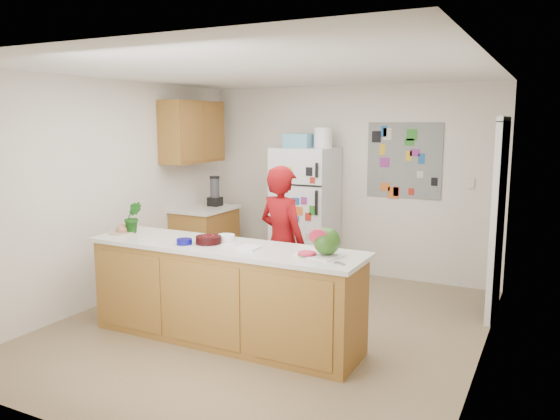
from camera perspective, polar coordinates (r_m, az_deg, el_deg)
The scene contains 26 objects.
floor at distance 5.62m, azimuth -1.22°, elevation -12.10°, with size 4.00×4.50×0.02m, color brown.
wall_back at distance 7.35m, azimuth 7.11°, elevation 3.03°, with size 4.00×0.02×2.50m, color beige.
wall_left at distance 6.49m, azimuth -17.11°, elevation 1.86°, with size 0.02×4.50×2.50m, color beige.
wall_right at distance 4.70m, azimuth 20.85°, elevation -1.01°, with size 0.02×4.50×2.50m, color beige.
ceiling at distance 5.26m, azimuth -1.32°, elevation 14.40°, with size 4.00×4.50×0.02m, color white.
doorway at distance 6.17m, azimuth 22.00°, elevation -0.93°, with size 0.03×0.85×2.04m, color black.
peninsula_base at distance 5.16m, azimuth -5.87°, elevation -8.83°, with size 2.60×0.62×0.88m, color brown.
peninsula_top at distance 5.04m, azimuth -5.96°, elevation -3.85°, with size 2.68×0.70×0.04m, color silver.
side_counter_base at distance 7.45m, azimuth -7.80°, elevation -3.30°, with size 0.60×0.80×0.86m, color brown.
side_counter_top at distance 7.37m, azimuth -7.88°, elevation 0.12°, with size 0.64×0.84×0.04m, color silver.
upper_cabinets at distance 7.31m, azimuth -9.13°, elevation 8.05°, with size 0.35×1.00×0.80m, color brown.
refrigerator at distance 7.22m, azimuth 2.66°, elevation -0.23°, with size 0.75×0.70×1.70m, color silver.
fridge_top_bin at distance 7.17m, azimuth 1.98°, elevation 7.26°, with size 0.35×0.28×0.18m, color #5999B2.
photo_collage at distance 7.08m, azimuth 12.83°, elevation 5.07°, with size 0.95×0.01×0.95m, color slate.
person at distance 5.62m, azimuth 0.24°, elevation -3.48°, with size 0.58×0.38×1.60m, color #6D080A.
blender_appliance at distance 7.46m, azimuth -6.82°, elevation 1.88°, with size 0.13×0.13×0.38m, color black.
cutting_board at distance 4.61m, azimuth 4.11°, elevation -4.72°, with size 0.36×0.27×0.01m, color silver.
watermelon at distance 4.58m, azimuth 4.91°, elevation -3.27°, with size 0.23×0.23×0.23m, color #355D1B.
watermelon_slice at distance 4.60m, azimuth 2.84°, elevation -4.54°, with size 0.15×0.15×0.02m, color red.
cherry_bowl at distance 5.09m, azimuth -7.48°, elevation -3.10°, with size 0.24×0.24×0.07m, color black.
white_bowl at distance 5.19m, azimuth -5.69°, elevation -2.91°, with size 0.17×0.17×0.06m, color white.
cobalt_bowl at distance 5.10m, azimuth -9.97°, elevation -3.27°, with size 0.14×0.14×0.05m, color #090867.
plate at distance 5.75m, azimuth -16.17°, elevation -2.25°, with size 0.25×0.25×0.02m, color beige.
paper_towel at distance 4.85m, azimuth -3.36°, elevation -3.98°, with size 0.19×0.17×0.02m, color white.
keys at distance 4.36m, azimuth 6.24°, elevation -5.58°, with size 0.09×0.04×0.01m, color gray.
potted_plant at distance 5.71m, azimuth -15.11°, elevation -0.73°, with size 0.18×0.14×0.32m, color #0B3D0C.
Camera 1 is at (2.48, -4.61, 2.04)m, focal length 35.00 mm.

